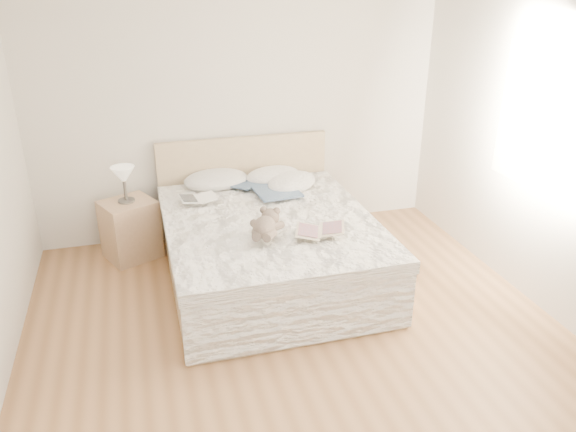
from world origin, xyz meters
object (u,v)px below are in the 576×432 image
object	(u,v)px
photo_book	(198,199)
nightstand	(130,229)
bed	(267,244)
childrens_book	(320,231)
teddy_bear	(264,234)
table_lamp	(124,177)

from	to	relation	value
photo_book	nightstand	bearing A→B (deg)	148.88
bed	photo_book	size ratio (longest dim) A/B	6.45
nightstand	childrens_book	xyz separation A→B (m)	(1.46, -1.21, 0.35)
bed	teddy_bear	distance (m)	0.62
table_lamp	photo_book	bearing A→B (deg)	-24.63
photo_book	teddy_bear	distance (m)	1.00
table_lamp	childrens_book	distance (m)	1.91
nightstand	childrens_book	world-z (taller)	childrens_book
nightstand	teddy_bear	xyz separation A→B (m)	(1.01, -1.20, 0.37)
childrens_book	teddy_bear	size ratio (longest dim) A/B	1.21
teddy_bear	table_lamp	bearing A→B (deg)	153.52
bed	nightstand	distance (m)	1.35
bed	photo_book	world-z (taller)	bed
table_lamp	bed	bearing A→B (deg)	-31.45
bed	childrens_book	xyz separation A→B (m)	(0.31, -0.51, 0.32)
table_lamp	childrens_book	size ratio (longest dim) A/B	0.83
teddy_bear	nightstand	bearing A→B (deg)	153.58
childrens_book	nightstand	bearing A→B (deg)	160.43
nightstand	photo_book	xyz separation A→B (m)	(0.62, -0.28, 0.35)
bed	table_lamp	distance (m)	1.44
nightstand	childrens_book	size ratio (longest dim) A/B	1.39
table_lamp	childrens_book	world-z (taller)	table_lamp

